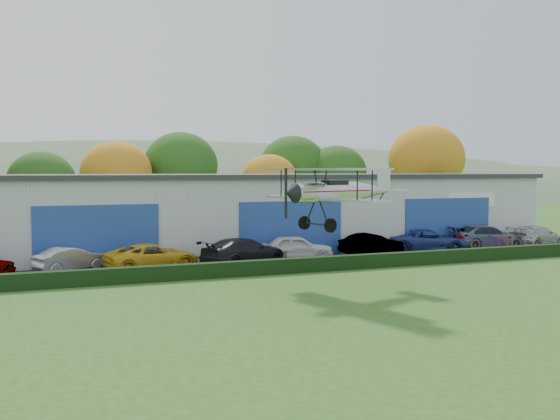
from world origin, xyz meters
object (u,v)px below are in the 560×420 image
object	(u,v)px
car_5	(371,244)
biplane	(336,190)
hangar	(261,210)
car_4	(297,247)
car_6	(429,241)
car_8	(536,236)
car_3	(244,251)
car_1	(72,259)
car_7	(486,237)
car_2	(153,257)

from	to	relation	value
car_5	biplane	bearing A→B (deg)	138.86
hangar	car_4	size ratio (longest dim) A/B	9.04
biplane	hangar	bearing A→B (deg)	66.17
car_6	car_8	world-z (taller)	same
car_5	car_3	bearing A→B (deg)	94.06
car_5	hangar	bearing A→B (deg)	31.92
car_6	biplane	world-z (taller)	biplane
hangar	car_1	world-z (taller)	hangar
hangar	car_7	distance (m)	16.30
car_2	car_6	size ratio (longest dim) A/B	0.99
car_8	car_7	bearing A→B (deg)	72.05
car_3	car_5	distance (m)	9.26
car_1	car_4	size ratio (longest dim) A/B	0.89
car_8	biplane	world-z (taller)	biplane
car_3	car_8	distance (m)	22.98
car_5	car_7	bearing A→B (deg)	-92.11
car_1	car_4	bearing A→B (deg)	-117.23
car_4	car_8	xyz separation A→B (m)	(19.23, 0.43, -0.03)
car_7	car_8	xyz separation A→B (m)	(4.32, -0.21, -0.07)
car_2	car_8	xyz separation A→B (m)	(28.18, 1.12, 0.01)
hangar	biplane	distance (m)	16.76
car_2	car_5	world-z (taller)	car_2
car_8	biplane	xyz separation A→B (m)	(-20.89, -9.36, 3.88)
car_5	car_6	xyz separation A→B (m)	(4.54, 0.10, 0.04)
car_6	biplane	bearing A→B (deg)	153.85
car_6	car_5	bearing A→B (deg)	116.24
car_5	car_8	bearing A→B (deg)	-93.48
car_6	biplane	distance (m)	15.47
car_3	car_6	size ratio (longest dim) A/B	1.04
car_3	hangar	bearing A→B (deg)	-49.92
car_3	car_8	size ratio (longest dim) A/B	1.08
car_4	car_8	size ratio (longest dim) A/B	0.89
car_2	car_7	bearing A→B (deg)	-100.28
car_4	car_6	world-z (taller)	car_4
hangar	car_3	distance (m)	9.54
car_7	car_6	bearing A→B (deg)	96.10
car_5	car_6	size ratio (longest dim) A/B	0.80
car_3	car_5	bearing A→B (deg)	-106.92
car_3	car_7	distance (m)	18.69
car_7	hangar	bearing A→B (deg)	68.75
car_4	car_5	world-z (taller)	car_4
car_5	car_6	distance (m)	4.54
car_3	car_4	xyz separation A→B (m)	(3.71, 0.88, -0.03)
car_1	hangar	bearing A→B (deg)	-87.20
car_8	hangar	bearing A→B (deg)	54.09
car_2	car_8	distance (m)	28.20
car_1	car_6	distance (m)	23.18
car_6	car_8	size ratio (longest dim) A/B	1.04
hangar	car_7	size ratio (longest dim) A/B	7.33
car_3	car_6	world-z (taller)	car_3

